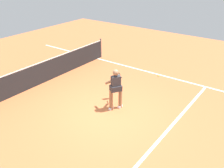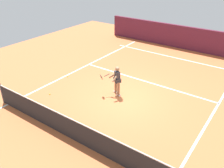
% 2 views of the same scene
% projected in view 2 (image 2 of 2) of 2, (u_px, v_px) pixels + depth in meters
% --- Properties ---
extents(ground_plane, '(23.73, 23.73, 0.00)m').
position_uv_depth(ground_plane, '(123.00, 97.00, 12.13)').
color(ground_plane, '#C66638').
extents(court_back_wall, '(13.26, 0.24, 1.74)m').
position_uv_depth(court_back_wall, '(187.00, 38.00, 18.07)').
color(court_back_wall, '#561E33').
rests_on(court_back_wall, ground).
extents(baseline_marking, '(9.26, 0.10, 0.01)m').
position_uv_depth(baseline_marking, '(174.00, 58.00, 16.89)').
color(baseline_marking, white).
rests_on(baseline_marking, ground).
extents(service_line_marking, '(8.26, 0.10, 0.01)m').
position_uv_depth(service_line_marking, '(144.00, 81.00, 13.70)').
color(service_line_marking, white).
rests_on(service_line_marking, ground).
extents(sideline_left_marking, '(0.10, 16.25, 0.01)m').
position_uv_depth(sideline_left_marking, '(205.00, 126.00, 10.01)').
color(sideline_left_marking, white).
rests_on(sideline_left_marking, ground).
extents(sideline_right_marking, '(0.10, 16.25, 0.01)m').
position_uv_depth(sideline_right_marking, '(65.00, 76.00, 14.24)').
color(sideline_right_marking, white).
rests_on(sideline_right_marking, ground).
extents(court_net, '(8.94, 0.08, 1.07)m').
position_uv_depth(court_net, '(69.00, 127.00, 9.14)').
color(court_net, '#4C4C51').
rests_on(court_net, ground).
extents(tennis_player, '(1.08, 0.77, 1.55)m').
position_uv_depth(tennis_player, '(117.00, 80.00, 11.97)').
color(tennis_player, '#8C6647').
rests_on(tennis_player, ground).
extents(tennis_ball_near, '(0.07, 0.07, 0.07)m').
position_uv_depth(tennis_ball_near, '(50.00, 94.00, 12.31)').
color(tennis_ball_near, '#D1E533').
rests_on(tennis_ball_near, ground).
extents(tennis_ball_mid, '(0.07, 0.07, 0.07)m').
position_uv_depth(tennis_ball_mid, '(68.00, 76.00, 14.15)').
color(tennis_ball_mid, '#D1E533').
rests_on(tennis_ball_mid, ground).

